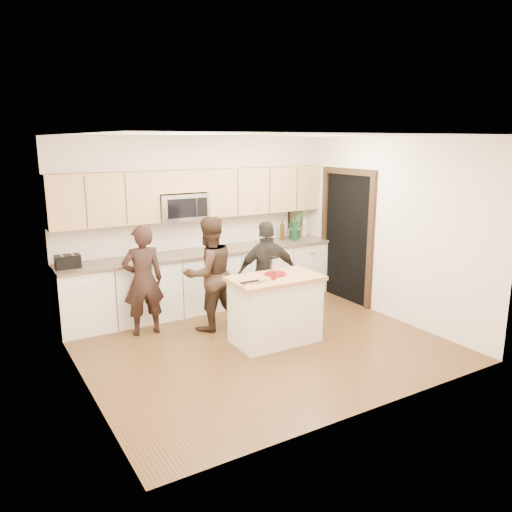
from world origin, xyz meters
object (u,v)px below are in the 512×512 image
woman_left (143,280)px  island (275,309)px  woman_right (267,275)px  toaster (68,262)px  woman_center (209,274)px

woman_left → island: bearing=146.5°
island → woman_right: 0.67m
toaster → woman_right: bearing=-24.8°
woman_left → woman_center: woman_center is taller
woman_right → woman_left: bearing=-4.3°
woman_left → toaster: bearing=-25.9°
toaster → woman_center: size_ratio=0.20×
island → woman_right: (0.22, 0.55, 0.31)m
island → toaster: (-2.27, 1.70, 0.58)m
woman_left → woman_right: bearing=165.5°
woman_center → island: bearing=115.5°
toaster → woman_center: 1.93m
woman_center → toaster: bearing=-31.5°
woman_center → woman_right: (0.76, -0.33, -0.04)m
island → woman_right: size_ratio=0.79×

